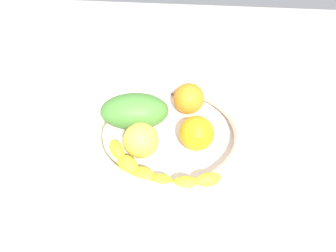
% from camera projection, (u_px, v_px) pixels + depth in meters
% --- Properties ---
extents(kitchen_counter, '(1.20, 1.20, 0.03)m').
position_uv_depth(kitchen_counter, '(168.00, 149.00, 0.72)').
color(kitchen_counter, '#ACA297').
rests_on(kitchen_counter, ground).
extents(fruit_bowl, '(0.31, 0.31, 0.05)m').
position_uv_depth(fruit_bowl, '(168.00, 134.00, 0.69)').
color(fruit_bowl, silver).
rests_on(fruit_bowl, kitchen_counter).
extents(banana_draped_left, '(0.10, 0.20, 0.04)m').
position_uv_depth(banana_draped_left, '(156.00, 175.00, 0.60)').
color(banana_draped_left, yellow).
rests_on(banana_draped_left, fruit_bowl).
extents(orange_front, '(0.06, 0.06, 0.06)m').
position_uv_depth(orange_front, '(197.00, 133.00, 0.66)').
color(orange_front, orange).
rests_on(orange_front, fruit_bowl).
extents(orange_mid_left, '(0.06, 0.06, 0.06)m').
position_uv_depth(orange_mid_left, '(189.00, 99.00, 0.73)').
color(orange_mid_left, orange).
rests_on(orange_mid_left, fruit_bowl).
extents(apple_yellow, '(0.06, 0.06, 0.06)m').
position_uv_depth(apple_yellow, '(141.00, 140.00, 0.65)').
color(apple_yellow, gold).
rests_on(apple_yellow, fruit_bowl).
extents(mango_green, '(0.09, 0.14, 0.07)m').
position_uv_depth(mango_green, '(135.00, 111.00, 0.70)').
color(mango_green, '#488333').
rests_on(mango_green, fruit_bowl).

